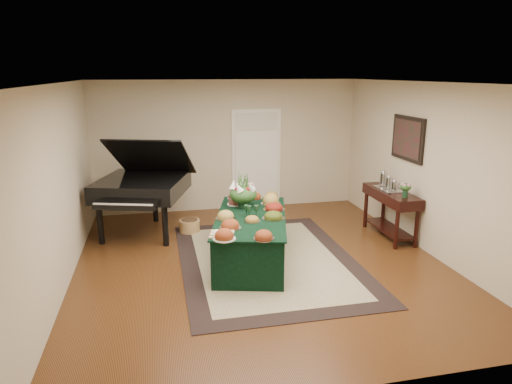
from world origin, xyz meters
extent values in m
plane|color=#32190B|center=(0.00, 0.00, 0.00)|extent=(6.00, 6.00, 0.00)
cube|color=black|center=(0.13, 0.06, 0.01)|extent=(2.67, 3.73, 0.01)
cube|color=beige|center=(0.13, 0.06, 0.01)|extent=(2.13, 3.20, 0.01)
cube|color=white|center=(0.60, 2.98, 1.05)|extent=(1.05, 0.04, 2.10)
cube|color=white|center=(0.60, 2.96, 1.00)|extent=(0.90, 0.06, 2.00)
cube|color=black|center=(-0.12, 0.11, 0.36)|extent=(1.47, 2.30, 0.72)
cube|color=black|center=(-0.12, 0.11, 0.72)|extent=(1.55, 2.37, 0.02)
cylinder|color=#BABBC4|center=(0.18, -0.09, 0.74)|extent=(0.34, 0.34, 0.01)
ellipsoid|color=#424F14|center=(0.18, -0.09, 0.78)|extent=(0.28, 0.28, 0.08)
cylinder|color=#BABBC4|center=(-0.16, -0.89, 0.74)|extent=(0.28, 0.28, 0.01)
ellipsoid|color=maroon|center=(-0.16, -0.89, 0.78)|extent=(0.23, 0.23, 0.08)
cylinder|color=#BABBC4|center=(-0.52, 0.05, 0.74)|extent=(0.30, 0.30, 0.01)
ellipsoid|color=#B99342|center=(-0.52, 0.05, 0.79)|extent=(0.25, 0.25, 0.09)
cylinder|color=#BABBC4|center=(-0.52, -0.37, 0.74)|extent=(0.31, 0.31, 0.01)
ellipsoid|color=maroon|center=(-0.52, -0.37, 0.79)|extent=(0.25, 0.25, 0.09)
cylinder|color=#BABBC4|center=(0.30, 0.35, 0.74)|extent=(0.34, 0.34, 0.01)
ellipsoid|color=maroon|center=(0.30, 0.35, 0.78)|extent=(0.28, 0.28, 0.07)
cylinder|color=#BABBC4|center=(-0.19, 1.12, 0.74)|extent=(0.27, 0.27, 0.01)
ellipsoid|color=brown|center=(-0.19, 1.12, 0.78)|extent=(0.22, 0.22, 0.08)
cylinder|color=#BABBC4|center=(0.43, 1.01, 0.74)|extent=(0.28, 0.28, 0.01)
ellipsoid|color=#A3782F|center=(0.43, 1.01, 0.78)|extent=(0.23, 0.23, 0.08)
cylinder|color=#B1BBB0|center=(-0.67, -0.79, 0.74)|extent=(0.30, 0.30, 0.01)
ellipsoid|color=maroon|center=(-0.67, -0.79, 0.79)|extent=(0.25, 0.25, 0.10)
cylinder|color=#BABBC4|center=(-0.16, -0.16, 0.74)|extent=(0.25, 0.25, 0.01)
ellipsoid|color=#A3782F|center=(-0.16, -0.16, 0.77)|extent=(0.20, 0.20, 0.06)
cylinder|color=#BABBC4|center=(0.33, 0.67, 0.74)|extent=(0.33, 0.33, 0.01)
ellipsoid|color=#B99342|center=(0.33, 0.67, 0.80)|extent=(0.27, 0.27, 0.12)
cylinder|color=#B1BBB0|center=(-0.24, 0.77, 0.74)|extent=(0.28, 0.28, 0.01)
ellipsoid|color=brown|center=(-0.24, 0.77, 0.80)|extent=(0.23, 0.23, 0.11)
cylinder|color=#BABBC4|center=(0.14, 1.06, 0.74)|extent=(0.28, 0.28, 0.01)
ellipsoid|color=maroon|center=(0.14, 1.06, 0.78)|extent=(0.23, 0.23, 0.07)
cube|color=tan|center=(-0.67, -0.62, 0.74)|extent=(0.38, 0.38, 0.02)
ellipsoid|color=white|center=(-0.72, -0.57, 0.79)|extent=(0.14, 0.14, 0.08)
ellipsoid|color=white|center=(-0.58, -0.58, 0.78)|extent=(0.12, 0.12, 0.07)
cube|color=orange|center=(-0.64, -0.71, 0.78)|extent=(0.10, 0.08, 0.05)
cylinder|color=#15361F|center=(-0.14, 0.60, 0.82)|extent=(0.17, 0.17, 0.17)
ellipsoid|color=#295421|center=(-0.14, 0.60, 0.94)|extent=(0.44, 0.44, 0.29)
cylinder|color=black|center=(-2.47, 1.38, 0.36)|extent=(0.10, 0.10, 0.71)
cylinder|color=black|center=(-1.39, 1.05, 0.36)|extent=(0.10, 0.10, 0.71)
cylinder|color=black|center=(-1.55, 2.43, 0.36)|extent=(0.10, 0.10, 0.71)
cube|color=black|center=(-1.75, 1.80, 0.87)|extent=(1.82, 1.89, 0.31)
cube|color=black|center=(-2.00, 0.97, 0.76)|extent=(1.04, 0.51, 0.10)
cube|color=black|center=(-1.56, 1.90, 1.37)|extent=(1.64, 1.47, 0.79)
cylinder|color=#A67943|center=(-0.95, 1.64, 0.11)|extent=(0.37, 0.37, 0.23)
cylinder|color=black|center=(2.31, 0.06, 0.33)|extent=(0.07, 0.07, 0.66)
cylinder|color=black|center=(2.68, 0.06, 0.33)|extent=(0.07, 0.07, 0.66)
cylinder|color=black|center=(2.31, 1.21, 0.33)|extent=(0.07, 0.07, 0.66)
cylinder|color=black|center=(2.68, 1.21, 0.33)|extent=(0.07, 0.07, 0.66)
cube|color=black|center=(2.50, 0.64, 0.75)|extent=(0.45, 1.35, 0.18)
cube|color=black|center=(2.50, 0.64, 0.15)|extent=(0.38, 1.19, 0.03)
cube|color=#BABBC4|center=(2.50, 0.74, 0.85)|extent=(0.34, 0.58, 0.02)
cylinder|color=#15361F|center=(2.50, 0.20, 0.91)|extent=(0.09, 0.09, 0.13)
ellipsoid|color=pink|center=(2.50, 0.20, 1.03)|extent=(0.20, 0.20, 0.13)
cube|color=black|center=(2.72, 0.64, 1.75)|extent=(0.04, 0.95, 0.75)
cube|color=#521624|center=(2.69, 0.64, 1.75)|extent=(0.01, 0.82, 0.62)
camera|label=1|loc=(-1.47, -6.34, 2.85)|focal=32.00mm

